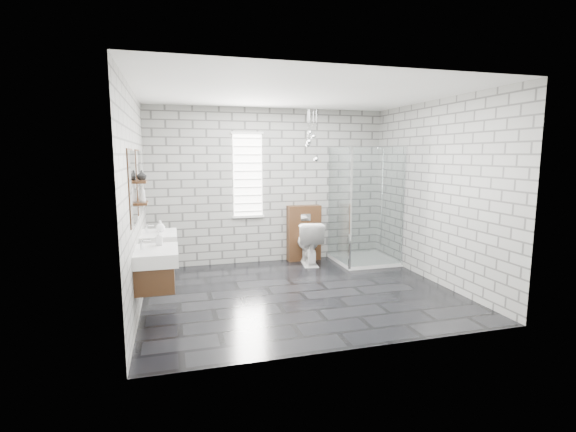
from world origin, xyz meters
name	(u,v)px	position (x,y,z in m)	size (l,w,h in m)	color
floor	(300,293)	(0.00, 0.00, -0.01)	(4.20, 3.60, 0.02)	black
ceiling	(301,92)	(0.00, 0.00, 2.71)	(4.20, 3.60, 0.02)	white
wall_back	(270,186)	(0.00, 1.81, 1.35)	(4.20, 0.02, 2.70)	#9C9C97
wall_front	(357,214)	(0.00, -1.81, 1.35)	(4.20, 0.02, 2.70)	#9C9C97
wall_left	(135,201)	(-2.11, 0.00, 1.35)	(0.02, 3.60, 2.70)	#9C9C97
wall_right	(436,192)	(2.11, 0.00, 1.35)	(0.02, 3.60, 2.70)	#9C9C97
vanity_left	(153,257)	(-1.91, -0.54, 0.76)	(0.47, 0.70, 1.57)	#4B2C17
vanity_right	(156,240)	(-1.91, 0.48, 0.76)	(0.47, 0.70, 1.57)	#4B2C17
shelf_lower	(142,203)	(-2.03, -0.05, 1.32)	(0.14, 0.30, 0.03)	#4B2C17
shelf_upper	(141,182)	(-2.03, -0.05, 1.58)	(0.14, 0.30, 0.03)	#4B2C17
window	(248,175)	(-0.40, 1.78, 1.55)	(0.56, 0.05, 1.48)	white
cistern_panel	(304,233)	(0.60, 1.70, 0.50)	(0.60, 0.20, 1.00)	#4B2C17
flush_plate	(306,217)	(0.60, 1.60, 0.80)	(0.18, 0.01, 0.12)	silver
shower_enclosure	(362,235)	(1.50, 1.18, 0.50)	(1.00, 1.00, 2.03)	white
pendant_cluster	(311,143)	(0.61, 1.38, 2.10)	(0.23, 0.24, 0.92)	silver
toilet	(309,242)	(0.60, 1.42, 0.38)	(0.42, 0.74, 0.76)	white
soap_bottle_a	(159,238)	(-1.84, -0.35, 0.94)	(0.08, 0.08, 0.17)	#B2B2B2
soap_bottle_b	(160,226)	(-1.85, 0.56, 0.93)	(0.13, 0.13, 0.16)	#B2B2B2
soap_bottle_c	(142,194)	(-2.02, -0.06, 1.44)	(0.08, 0.08, 0.20)	#B2B2B2
vase	(142,175)	(-2.02, 0.03, 1.66)	(0.12, 0.12, 0.12)	#B2B2B2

